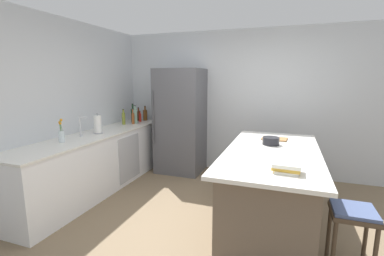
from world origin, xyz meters
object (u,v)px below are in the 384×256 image
Objects in this scene: bar_stool at (353,221)px; paper_towel_roll at (98,125)px; gin_bottle at (135,116)px; olive_oil_bottle at (124,118)px; mixing_bowl at (271,141)px; refrigerator at (180,121)px; cutting_board at (274,139)px; hot_sauce_bottle at (140,117)px; syrup_bottle at (139,115)px; vinegar_bottle at (133,118)px; cookbook_stack at (286,168)px; whiskey_bottle at (145,115)px; wine_bottle at (133,115)px; sink_faucet at (81,126)px; kitchen_island at (270,186)px; flower_vase at (61,134)px.

bar_stool is 3.47m from paper_towel_roll.
bar_stool is 3.82m from gin_bottle.
olive_oil_bottle is 2.74m from mixing_bowl.
paper_towel_roll is (-0.86, -1.25, 0.08)m from refrigerator.
refrigerator is 1.89m from cutting_board.
paper_towel_roll is 1.45× the size of hot_sauce_bottle.
vinegar_bottle reaches higher than syrup_bottle.
refrigerator is at bearing 131.55° from cookbook_stack.
gin_bottle reaches higher than paper_towel_roll.
paper_towel_roll reaches higher than bar_stool.
paper_towel_roll reaches higher than syrup_bottle.
whiskey_bottle is 0.81× the size of wine_bottle.
refrigerator is 5.34× the size of wine_bottle.
hot_sauce_bottle is at bearing 88.51° from paper_towel_roll.
whiskey_bottle is 0.59m from olive_oil_bottle.
gin_bottle reaches higher than vinegar_bottle.
cookbook_stack is 1.37m from cutting_board.
syrup_bottle is (-0.93, 0.06, 0.05)m from refrigerator.
sink_faucet is 1.39× the size of hot_sauce_bottle.
sink_faucet reaches higher than kitchen_island.
flower_vase is 1.47× the size of hot_sauce_bottle.
whiskey_bottle is 0.13m from syrup_bottle.
flower_vase is 1.10× the size of vinegar_bottle.
bar_stool is 2.50× the size of cookbook_stack.
syrup_bottle is at bearing 131.64° from hot_sauce_bottle.
mixing_bowl is (-0.20, 1.03, 0.00)m from cookbook_stack.
mixing_bowl is at bearing 101.06° from cookbook_stack.
mixing_bowl is (2.62, -1.18, -0.06)m from syrup_bottle.
flower_vase is at bearing -93.50° from gin_bottle.
gin_bottle is 3.32m from cookbook_stack.
gin_bottle is 2.67m from mixing_bowl.
flower_vase reaches higher than bar_stool.
hot_sauce_bottle is at bearing 157.10° from mixing_bowl.
olive_oil_bottle is at bearing 153.60° from bar_stool.
hot_sauce_bottle is at bearing -89.89° from whiskey_bottle.
refrigerator is 6.64× the size of vinegar_bottle.
kitchen_island is 1.15× the size of refrigerator.
sink_faucet is at bearing -104.54° from paper_towel_roll.
syrup_bottle is (-0.07, 1.31, -0.03)m from paper_towel_roll.
syrup_bottle is at bearing 89.81° from sink_faucet.
cutting_board is (0.03, 0.34, -0.04)m from mixing_bowl.
gin_bottle is 2.60m from cutting_board.
paper_towel_roll is 2.56m from mixing_bowl.
kitchen_island is 1.02m from bar_stool.
whiskey_bottle is at bearing 159.95° from cutting_board.
refrigerator is at bearing 8.84° from wine_bottle.
olive_oil_bottle is at bearing 91.31° from flower_vase.
vinegar_bottle is at bearing -88.67° from whiskey_bottle.
paper_towel_roll is at bearing -92.29° from gin_bottle.
sink_faucet is 1.48m from hot_sauce_bottle.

